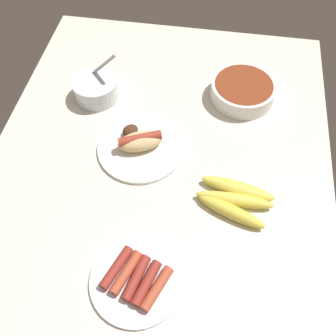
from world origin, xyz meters
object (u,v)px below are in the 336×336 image
object	(u,v)px
plate_sausages	(137,279)
bowl_chili	(243,90)
plate_hotdog_assembled	(140,144)
banana_bunch	(235,199)
bowl_coleslaw	(96,88)

from	to	relation	value
plate_sausages	bowl_chili	xyz separation A→B (cm)	(59.30, -19.56, 1.76)
plate_hotdog_assembled	banana_bunch	bearing A→B (deg)	-116.26
plate_hotdog_assembled	plate_sausages	bearing A→B (deg)	-169.80
banana_bunch	plate_hotdog_assembled	bearing A→B (deg)	63.74
plate_sausages	plate_hotdog_assembled	bearing A→B (deg)	10.20
plate_hotdog_assembled	bowl_coleslaw	world-z (taller)	bowl_coleslaw
plate_hotdog_assembled	plate_sausages	distance (cm)	36.34
plate_sausages	banana_bunch	distance (cm)	30.15
plate_sausages	bowl_coleslaw	size ratio (longest dim) A/B	1.34
plate_hotdog_assembled	banana_bunch	xyz separation A→B (cm)	(-12.84, -26.02, -0.10)
plate_sausages	bowl_chili	world-z (taller)	bowl_chili
bowl_chili	plate_hotdog_assembled	bearing A→B (deg)	132.17
plate_sausages	bowl_chili	size ratio (longest dim) A/B	1.09
bowl_coleslaw	banana_bunch	xyz separation A→B (cm)	(-30.01, -42.61, -1.76)
plate_hotdog_assembled	bowl_chili	bearing A→B (deg)	-47.83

